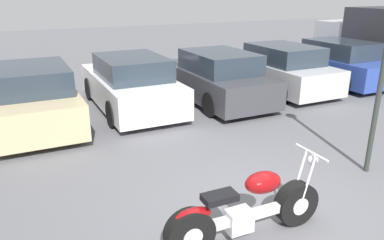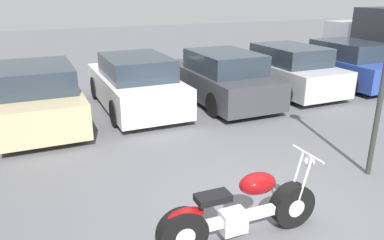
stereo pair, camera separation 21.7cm
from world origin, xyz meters
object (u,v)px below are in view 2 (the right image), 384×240
Objects in this scene: parked_car_dark_grey at (221,78)px; parked_car_silver at (285,70)px; parked_car_white at (135,84)px; parked_car_blue at (343,64)px; parked_car_champagne at (39,96)px; motorcycle at (239,212)px.

parked_car_silver is at bearing 5.54° from parked_car_dark_grey.
parked_car_white is 1.00× the size of parked_car_silver.
parked_car_white and parked_car_blue have the same top height.
parked_car_champagne is 1.00× the size of parked_car_dark_grey.
parked_car_blue is at bearing 0.05° from parked_car_silver.
parked_car_champagne is 1.00× the size of parked_car_blue.
parked_car_silver is (2.49, 0.24, 0.00)m from parked_car_dark_grey.
motorcycle is 6.38m from parked_car_champagne.
parked_car_dark_grey is 1.00× the size of parked_car_blue.
parked_car_silver is (4.99, -0.10, 0.00)m from parked_car_white.
parked_car_champagne and parked_car_silver have the same top height.
parked_car_white is at bearing 86.56° from motorcycle.
parked_car_champagne is (-2.12, 6.02, 0.27)m from motorcycle.
parked_car_blue is (7.48, -0.10, 0.00)m from parked_car_white.
parked_car_white is at bearing 178.88° from parked_car_silver.
parked_car_white is 1.00× the size of parked_car_dark_grey.
parked_car_blue is (7.85, 6.17, 0.27)m from motorcycle.
motorcycle is 9.99m from parked_car_blue.
parked_car_silver is at bearing 1.16° from parked_car_champagne.
motorcycle is 0.53× the size of parked_car_dark_grey.
parked_car_silver is at bearing -1.12° from parked_car_white.
motorcycle is at bearing -131.00° from parked_car_silver.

